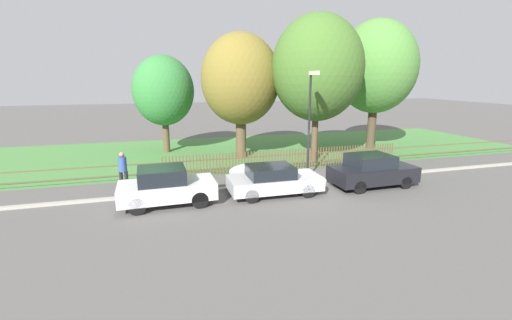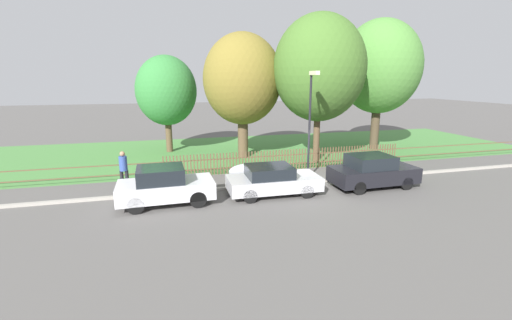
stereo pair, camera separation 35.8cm
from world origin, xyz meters
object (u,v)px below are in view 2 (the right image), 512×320
parked_car_navy_estate (372,171)px  tree_mid_park (319,68)px  tree_nearest_kerb (166,91)px  parked_car_black_saloon (273,180)px  tree_far_left (380,67)px  pedestrian_near_fence (124,168)px  parked_car_silver_hatchback (165,186)px  tree_behind_motorcycle (242,80)px  covered_motorcycle (250,171)px  street_lamp (311,112)px

parked_car_navy_estate → tree_mid_park: (-0.36, 5.48, 4.78)m
tree_mid_park → tree_nearest_kerb: bearing=149.3°
tree_mid_park → parked_car_navy_estate: bearing=-86.2°
parked_car_black_saloon → tree_far_left: size_ratio=0.45×
pedestrian_near_fence → parked_car_navy_estate: bearing=-174.9°
tree_nearest_kerb → pedestrian_near_fence: size_ratio=3.72×
parked_car_silver_hatchback → tree_behind_motorcycle: 9.90m
covered_motorcycle → street_lamp: size_ratio=0.40×
street_lamp → parked_car_navy_estate: bearing=-39.4°
parked_car_black_saloon → tree_nearest_kerb: bearing=112.5°
parked_car_navy_estate → tree_nearest_kerb: (-9.03, 10.63, 3.40)m
parked_car_black_saloon → covered_motorcycle: parked_car_black_saloon is taller
tree_far_left → street_lamp: 10.00m
parked_car_silver_hatchback → street_lamp: size_ratio=0.72×
tree_behind_motorcycle → tree_far_left: tree_far_left is taller
tree_behind_motorcycle → street_lamp: bearing=-70.0°
parked_car_silver_hatchback → parked_car_navy_estate: bearing=-2.5°
tree_far_left → parked_car_black_saloon: bearing=-142.4°
parked_car_black_saloon → tree_behind_motorcycle: (0.38, 7.55, 4.23)m
parked_car_navy_estate → tree_mid_park: size_ratio=0.46×
parked_car_black_saloon → tree_far_left: bearing=38.3°
tree_nearest_kerb → pedestrian_near_fence: (-2.14, -7.91, -3.17)m
parked_car_black_saloon → tree_nearest_kerb: (-4.20, 10.50, 3.49)m
tree_mid_park → tree_far_left: size_ratio=0.97×
pedestrian_near_fence → tree_far_left: bearing=-143.7°
parked_car_navy_estate → tree_far_left: 10.74m
covered_motorcycle → tree_mid_park: 7.89m
tree_nearest_kerb → pedestrian_near_fence: bearing=-105.1°
tree_nearest_kerb → parked_car_black_saloon: bearing=-68.2°
covered_motorcycle → parked_car_silver_hatchback: bearing=-151.6°
tree_nearest_kerb → tree_behind_motorcycle: (4.58, -2.94, 0.73)m
parked_car_navy_estate → tree_mid_park: tree_mid_park is taller
parked_car_silver_hatchback → parked_car_black_saloon: size_ratio=0.95×
street_lamp → parked_car_silver_hatchback: bearing=-165.6°
parked_car_navy_estate → tree_nearest_kerb: bearing=129.0°
parked_car_navy_estate → tree_behind_motorcycle: tree_behind_motorcycle is taller
parked_car_navy_estate → tree_behind_motorcycle: size_ratio=0.52×
tree_far_left → tree_behind_motorcycle: bearing=-178.6°
parked_car_silver_hatchback → parked_car_black_saloon: bearing=-1.6°
parked_car_silver_hatchback → tree_far_left: (14.65, 7.79, 4.94)m
parked_car_black_saloon → covered_motorcycle: (-0.56, 1.72, -0.02)m
parked_car_black_saloon → tree_nearest_kerb: 11.83m
parked_car_navy_estate → covered_motorcycle: size_ratio=1.86×
pedestrian_near_fence → street_lamp: size_ratio=0.33×
covered_motorcycle → tree_nearest_kerb: (-3.63, 8.77, 3.51)m
covered_motorcycle → tree_nearest_kerb: bearing=117.4°
tree_far_left → tree_mid_park: bearing=-156.6°
tree_far_left → street_lamp: tree_far_left is taller
parked_car_silver_hatchback → covered_motorcycle: (3.97, 1.72, -0.13)m
tree_behind_motorcycle → tree_far_left: size_ratio=0.86×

